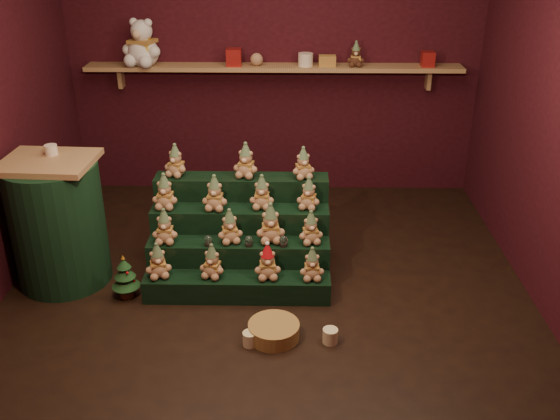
{
  "coord_description": "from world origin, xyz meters",
  "views": [
    {
      "loc": [
        0.17,
        -4.09,
        2.64
      ],
      "look_at": [
        0.09,
        0.25,
        0.56
      ],
      "focal_mm": 40.0,
      "sensor_mm": 36.0,
      "label": 1
    }
  ],
  "objects_px": {
    "riser_tier_front": "(237,287)",
    "snow_globe_b": "(249,241)",
    "snow_globe_c": "(284,241)",
    "white_bear": "(142,36)",
    "side_table": "(58,222)",
    "mug_left": "(250,339)",
    "wicker_basket": "(274,331)",
    "mini_christmas_tree": "(125,277)",
    "brown_bear": "(356,54)",
    "snow_globe_a": "(208,241)",
    "mug_right": "(330,336)"
  },
  "relations": [
    {
      "from": "mini_christmas_tree",
      "to": "brown_bear",
      "type": "height_order",
      "value": "brown_bear"
    },
    {
      "from": "riser_tier_front",
      "to": "wicker_basket",
      "type": "distance_m",
      "value": 0.57
    },
    {
      "from": "snow_globe_b",
      "to": "mug_right",
      "type": "bearing_deg",
      "value": -49.63
    },
    {
      "from": "snow_globe_b",
      "to": "mug_left",
      "type": "xyz_separation_m",
      "value": [
        0.05,
        -0.73,
        -0.35
      ]
    },
    {
      "from": "snow_globe_b",
      "to": "brown_bear",
      "type": "height_order",
      "value": "brown_bear"
    },
    {
      "from": "snow_globe_a",
      "to": "brown_bear",
      "type": "relative_size",
      "value": 0.36
    },
    {
      "from": "brown_bear",
      "to": "snow_globe_a",
      "type": "bearing_deg",
      "value": -120.35
    },
    {
      "from": "mug_left",
      "to": "white_bear",
      "type": "height_order",
      "value": "white_bear"
    },
    {
      "from": "snow_globe_c",
      "to": "white_bear",
      "type": "height_order",
      "value": "white_bear"
    },
    {
      "from": "snow_globe_c",
      "to": "mini_christmas_tree",
      "type": "distance_m",
      "value": 1.22
    },
    {
      "from": "riser_tier_front",
      "to": "snow_globe_a",
      "type": "bearing_deg",
      "value": 144.31
    },
    {
      "from": "snow_globe_a",
      "to": "wicker_basket",
      "type": "height_order",
      "value": "snow_globe_a"
    },
    {
      "from": "side_table",
      "to": "brown_bear",
      "type": "relative_size",
      "value": 4.47
    },
    {
      "from": "riser_tier_front",
      "to": "brown_bear",
      "type": "height_order",
      "value": "brown_bear"
    },
    {
      "from": "snow_globe_b",
      "to": "mug_left",
      "type": "bearing_deg",
      "value": -86.35
    },
    {
      "from": "snow_globe_b",
      "to": "mug_right",
      "type": "height_order",
      "value": "snow_globe_b"
    },
    {
      "from": "wicker_basket",
      "to": "white_bear",
      "type": "height_order",
      "value": "white_bear"
    },
    {
      "from": "snow_globe_b",
      "to": "mug_right",
      "type": "distance_m",
      "value": 0.97
    },
    {
      "from": "mug_right",
      "to": "wicker_basket",
      "type": "relative_size",
      "value": 0.3
    },
    {
      "from": "riser_tier_front",
      "to": "snow_globe_b",
      "type": "relative_size",
      "value": 17.07
    },
    {
      "from": "side_table",
      "to": "brown_bear",
      "type": "xyz_separation_m",
      "value": [
        2.38,
        1.71,
        0.93
      ]
    },
    {
      "from": "snow_globe_c",
      "to": "side_table",
      "type": "distance_m",
      "value": 1.73
    },
    {
      "from": "riser_tier_front",
      "to": "wicker_basket",
      "type": "xyz_separation_m",
      "value": [
        0.29,
        -0.49,
        -0.03
      ]
    },
    {
      "from": "snow_globe_c",
      "to": "mug_right",
      "type": "bearing_deg",
      "value": -64.76
    },
    {
      "from": "snow_globe_c",
      "to": "side_table",
      "type": "bearing_deg",
      "value": 177.01
    },
    {
      "from": "snow_globe_b",
      "to": "white_bear",
      "type": "height_order",
      "value": "white_bear"
    },
    {
      "from": "snow_globe_c",
      "to": "mug_right",
      "type": "relative_size",
      "value": 0.83
    },
    {
      "from": "mini_christmas_tree",
      "to": "mug_left",
      "type": "relative_size",
      "value": 3.66
    },
    {
      "from": "mug_left",
      "to": "white_bear",
      "type": "distance_m",
      "value": 3.17
    },
    {
      "from": "snow_globe_b",
      "to": "side_table",
      "type": "height_order",
      "value": "side_table"
    },
    {
      "from": "snow_globe_b",
      "to": "wicker_basket",
      "type": "distance_m",
      "value": 0.76
    },
    {
      "from": "side_table",
      "to": "riser_tier_front",
      "type": "bearing_deg",
      "value": -7.31
    },
    {
      "from": "mini_christmas_tree",
      "to": "brown_bear",
      "type": "bearing_deg",
      "value": 46.81
    },
    {
      "from": "mini_christmas_tree",
      "to": "white_bear",
      "type": "height_order",
      "value": "white_bear"
    },
    {
      "from": "snow_globe_b",
      "to": "side_table",
      "type": "distance_m",
      "value": 1.47
    },
    {
      "from": "riser_tier_front",
      "to": "brown_bear",
      "type": "bearing_deg",
      "value": 62.91
    },
    {
      "from": "snow_globe_c",
      "to": "white_bear",
      "type": "relative_size",
      "value": 0.16
    },
    {
      "from": "riser_tier_front",
      "to": "snow_globe_a",
      "type": "distance_m",
      "value": 0.42
    },
    {
      "from": "riser_tier_front",
      "to": "side_table",
      "type": "height_order",
      "value": "side_table"
    },
    {
      "from": "mug_left",
      "to": "mug_right",
      "type": "distance_m",
      "value": 0.54
    },
    {
      "from": "snow_globe_c",
      "to": "snow_globe_b",
      "type": "bearing_deg",
      "value": 180.0
    },
    {
      "from": "riser_tier_front",
      "to": "mini_christmas_tree",
      "type": "bearing_deg",
      "value": -179.9
    },
    {
      "from": "mini_christmas_tree",
      "to": "mug_left",
      "type": "distance_m",
      "value": 1.13
    },
    {
      "from": "wicker_basket",
      "to": "snow_globe_b",
      "type": "bearing_deg",
      "value": 107.61
    },
    {
      "from": "snow_globe_a",
      "to": "snow_globe_b",
      "type": "distance_m",
      "value": 0.31
    },
    {
      "from": "mug_left",
      "to": "snow_globe_a",
      "type": "bearing_deg",
      "value": 115.83
    },
    {
      "from": "snow_globe_a",
      "to": "mug_left",
      "type": "distance_m",
      "value": 0.88
    },
    {
      "from": "snow_globe_b",
      "to": "mini_christmas_tree",
      "type": "height_order",
      "value": "snow_globe_b"
    },
    {
      "from": "mug_right",
      "to": "wicker_basket",
      "type": "xyz_separation_m",
      "value": [
        -0.38,
        0.05,
        0.0
      ]
    },
    {
      "from": "snow_globe_b",
      "to": "brown_bear",
      "type": "xyz_separation_m",
      "value": [
        0.92,
        1.8,
        1.03
      ]
    }
  ]
}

